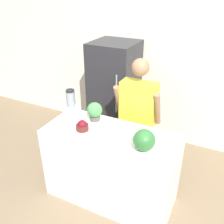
{
  "coord_description": "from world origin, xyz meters",
  "views": [
    {
      "loc": [
        1.05,
        -1.76,
        2.46
      ],
      "look_at": [
        0.0,
        0.36,
        1.2
      ],
      "focal_mm": 40.0,
      "sensor_mm": 36.0,
      "label": 1
    }
  ],
  "objects_px": {
    "potted_plant": "(95,111)",
    "watermelon": "(144,140)",
    "bowl_cream": "(101,132)",
    "blender": "(71,105)",
    "bowl_cherries": "(82,126)",
    "refrigerator": "(114,93)",
    "person": "(138,119)"
  },
  "relations": [
    {
      "from": "potted_plant",
      "to": "watermelon",
      "type": "bearing_deg",
      "value": -23.43
    },
    {
      "from": "bowl_cream",
      "to": "potted_plant",
      "type": "relative_size",
      "value": 0.77
    },
    {
      "from": "blender",
      "to": "bowl_cream",
      "type": "bearing_deg",
      "value": -23.17
    },
    {
      "from": "blender",
      "to": "bowl_cherries",
      "type": "bearing_deg",
      "value": -38.49
    },
    {
      "from": "watermelon",
      "to": "bowl_cherries",
      "type": "distance_m",
      "value": 0.76
    },
    {
      "from": "refrigerator",
      "to": "watermelon",
      "type": "distance_m",
      "value": 1.75
    },
    {
      "from": "refrigerator",
      "to": "watermelon",
      "type": "relative_size",
      "value": 7.47
    },
    {
      "from": "bowl_cherries",
      "to": "blender",
      "type": "bearing_deg",
      "value": 141.51
    },
    {
      "from": "bowl_cream",
      "to": "bowl_cherries",
      "type": "bearing_deg",
      "value": -176.11
    },
    {
      "from": "bowl_cream",
      "to": "refrigerator",
      "type": "bearing_deg",
      "value": 109.92
    },
    {
      "from": "person",
      "to": "bowl_cherries",
      "type": "distance_m",
      "value": 0.83
    },
    {
      "from": "bowl_cherries",
      "to": "bowl_cream",
      "type": "bearing_deg",
      "value": 3.89
    },
    {
      "from": "potted_plant",
      "to": "refrigerator",
      "type": "bearing_deg",
      "value": 103.73
    },
    {
      "from": "watermelon",
      "to": "bowl_cherries",
      "type": "relative_size",
      "value": 1.54
    },
    {
      "from": "blender",
      "to": "potted_plant",
      "type": "distance_m",
      "value": 0.33
    },
    {
      "from": "person",
      "to": "bowl_cherries",
      "type": "bearing_deg",
      "value": -119.51
    },
    {
      "from": "refrigerator",
      "to": "bowl_cherries",
      "type": "distance_m",
      "value": 1.39
    },
    {
      "from": "bowl_cherries",
      "to": "watermelon",
      "type": "bearing_deg",
      "value": -4.62
    },
    {
      "from": "bowl_cream",
      "to": "blender",
      "type": "distance_m",
      "value": 0.6
    },
    {
      "from": "watermelon",
      "to": "potted_plant",
      "type": "distance_m",
      "value": 0.81
    },
    {
      "from": "watermelon",
      "to": "bowl_cream",
      "type": "height_order",
      "value": "watermelon"
    },
    {
      "from": "person",
      "to": "watermelon",
      "type": "distance_m",
      "value": 0.88
    },
    {
      "from": "bowl_cherries",
      "to": "bowl_cream",
      "type": "relative_size",
      "value": 0.81
    },
    {
      "from": "watermelon",
      "to": "person",
      "type": "bearing_deg",
      "value": 114.81
    },
    {
      "from": "person",
      "to": "blender",
      "type": "relative_size",
      "value": 4.86
    },
    {
      "from": "bowl_cream",
      "to": "blender",
      "type": "relative_size",
      "value": 0.52
    },
    {
      "from": "watermelon",
      "to": "potted_plant",
      "type": "height_order",
      "value": "watermelon"
    },
    {
      "from": "bowl_cherries",
      "to": "refrigerator",
      "type": "bearing_deg",
      "value": 100.57
    },
    {
      "from": "bowl_cream",
      "to": "person",
      "type": "bearing_deg",
      "value": 76.31
    },
    {
      "from": "watermelon",
      "to": "blender",
      "type": "height_order",
      "value": "blender"
    },
    {
      "from": "refrigerator",
      "to": "blender",
      "type": "bearing_deg",
      "value": -93.16
    },
    {
      "from": "person",
      "to": "blender",
      "type": "distance_m",
      "value": 0.89
    }
  ]
}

